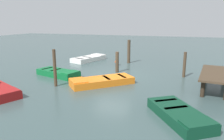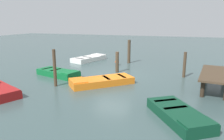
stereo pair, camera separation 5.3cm
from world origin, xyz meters
name	(u,v)px [view 1 (the left image)]	position (x,y,z in m)	size (l,w,h in m)	color
ground_plane	(112,75)	(0.00, 0.00, 0.00)	(80.00, 80.00, 0.00)	#384C4C
dock_segment	(216,75)	(1.15, 6.47, 0.81)	(4.30, 1.98, 0.95)	#423323
rowboat_dark_green	(179,114)	(5.76, 4.75, 0.22)	(3.19, 2.75, 0.46)	#0C3823
rowboat_green	(58,73)	(1.50, -3.42, 0.22)	(2.04, 3.38, 0.46)	#0F602D
rowboat_white	(89,58)	(-4.44, -3.86, 0.22)	(3.82, 2.43, 0.46)	silver
rowboat_orange	(102,81)	(2.43, 0.18, 0.22)	(3.56, 3.65, 0.46)	orange
mooring_piling_far_right	(129,52)	(-4.60, 0.00, 1.04)	(0.26, 0.26, 2.08)	#423323
mooring_piling_far_left	(55,68)	(3.61, -2.23, 1.08)	(0.18, 0.18, 2.17)	#423323
mooring_piling_near_right	(184,65)	(-1.00, 4.80, 0.86)	(0.19, 0.19, 1.72)	#423323
mooring_piling_near_left	(117,62)	(-0.86, 0.10, 0.76)	(0.25, 0.25, 1.53)	#423323
marker_buoy	(117,62)	(-3.28, -0.70, 0.29)	(0.36, 0.36, 0.48)	#262626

